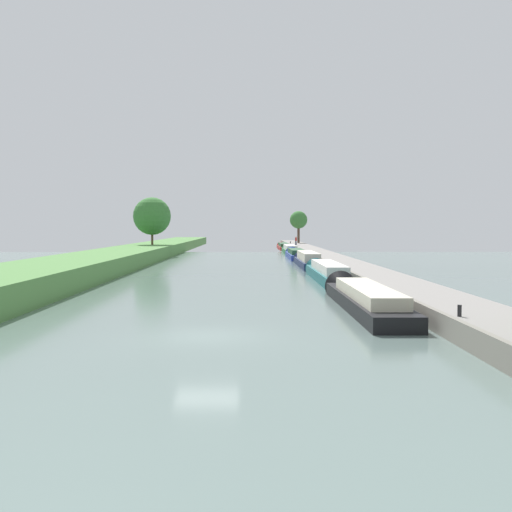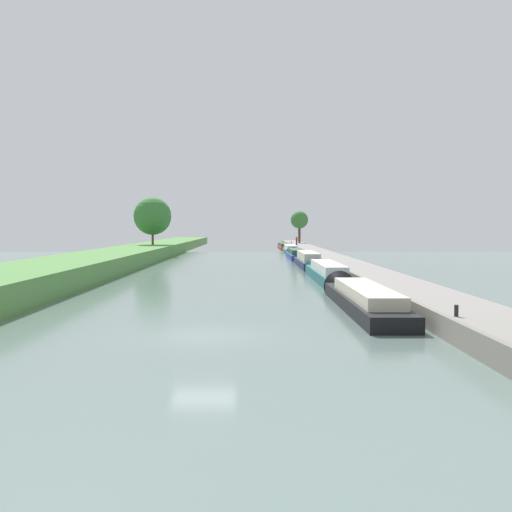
% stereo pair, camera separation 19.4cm
% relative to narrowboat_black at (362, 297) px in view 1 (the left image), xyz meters
% --- Properties ---
extents(ground_plane, '(160.00, 160.00, 0.00)m').
position_rel_narrowboat_black_xyz_m(ground_plane, '(-7.65, -8.53, -0.54)').
color(ground_plane, slate).
extents(right_towpath, '(3.49, 260.00, 0.86)m').
position_rel_narrowboat_black_xyz_m(right_towpath, '(3.52, -8.53, -0.11)').
color(right_towpath, gray).
rests_on(right_towpath, ground_plane).
extents(stone_quay, '(0.25, 260.00, 0.91)m').
position_rel_narrowboat_black_xyz_m(stone_quay, '(1.65, -8.53, -0.08)').
color(stone_quay, gray).
rests_on(stone_quay, ground_plane).
extents(narrowboat_black, '(2.19, 16.36, 2.08)m').
position_rel_narrowboat_black_xyz_m(narrowboat_black, '(0.00, 0.00, 0.00)').
color(narrowboat_black, black).
rests_on(narrowboat_black, ground_plane).
extents(narrowboat_teal, '(2.02, 16.79, 2.03)m').
position_rel_narrowboat_black_xyz_m(narrowboat_teal, '(0.17, 16.93, 0.07)').
color(narrowboat_teal, '#195B60').
rests_on(narrowboat_teal, ground_plane).
extents(narrowboat_navy, '(1.99, 15.58, 2.19)m').
position_rel_narrowboat_black_xyz_m(narrowboat_navy, '(0.17, 34.12, 0.11)').
color(narrowboat_navy, '#141E42').
rests_on(narrowboat_navy, ground_plane).
extents(narrowboat_blue, '(2.12, 14.74, 2.01)m').
position_rel_narrowboat_black_xyz_m(narrowboat_blue, '(0.12, 51.00, -0.01)').
color(narrowboat_blue, '#283D93').
rests_on(narrowboat_blue, ground_plane).
extents(narrowboat_green, '(1.90, 16.68, 1.93)m').
position_rel_narrowboat_black_xyz_m(narrowboat_green, '(0.34, 67.28, 0.01)').
color(narrowboat_green, '#1E6033').
rests_on(narrowboat_green, ground_plane).
extents(narrowboat_red, '(1.89, 17.12, 1.79)m').
position_rel_narrowboat_black_xyz_m(narrowboat_red, '(0.19, 84.33, -0.04)').
color(narrowboat_red, maroon).
rests_on(narrowboat_red, ground_plane).
extents(tree_rightbank_midnear, '(3.65, 3.65, 6.65)m').
position_rel_narrowboat_black_xyz_m(tree_rightbank_midnear, '(4.00, 95.97, 5.09)').
color(tree_rightbank_midnear, '#4C3828').
rests_on(tree_rightbank_midnear, right_towpath).
extents(tree_leftbank_downstream, '(5.52, 5.52, 6.96)m').
position_rel_narrowboat_black_xyz_m(tree_leftbank_downstream, '(-20.44, 58.16, 5.28)').
color(tree_leftbank_downstream, brown).
rests_on(tree_leftbank_downstream, left_grassy_bank).
extents(person_walking, '(0.34, 0.34, 1.66)m').
position_rel_narrowboat_black_xyz_m(person_walking, '(2.31, 80.13, 1.20)').
color(person_walking, '#282D42').
rests_on(person_walking, right_towpath).
extents(mooring_bollard_near, '(0.16, 0.16, 0.45)m').
position_rel_narrowboat_black_xyz_m(mooring_bollard_near, '(2.07, -9.20, 0.55)').
color(mooring_bollard_near, black).
rests_on(mooring_bollard_near, right_towpath).
extents(mooring_bollard_far, '(0.16, 0.16, 0.45)m').
position_rel_narrowboat_black_xyz_m(mooring_bollard_far, '(2.07, 92.08, 0.55)').
color(mooring_bollard_far, black).
rests_on(mooring_bollard_far, right_towpath).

